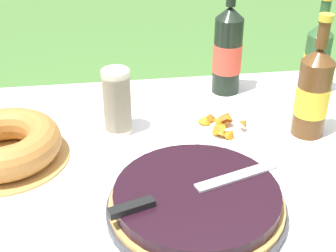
# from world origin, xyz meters

# --- Properties ---
(garden_table) EXTENTS (1.56, 0.91, 0.77)m
(garden_table) POSITION_xyz_m (0.00, 0.00, 0.69)
(garden_table) COLOR brown
(garden_table) RESTS_ON ground_plane
(tablecloth) EXTENTS (1.57, 0.92, 0.10)m
(tablecloth) POSITION_xyz_m (0.00, 0.00, 0.76)
(tablecloth) COLOR white
(tablecloth) RESTS_ON garden_table
(berry_tart) EXTENTS (0.37, 0.37, 0.06)m
(berry_tart) POSITION_xyz_m (0.16, -0.20, 0.80)
(berry_tart) COLOR #38383D
(berry_tart) RESTS_ON tablecloth
(serving_knife) EXTENTS (0.36, 0.14, 0.01)m
(serving_knife) POSITION_xyz_m (0.13, -0.21, 0.84)
(serving_knife) COLOR silver
(serving_knife) RESTS_ON berry_tart
(bundt_cake) EXTENTS (0.30, 0.30, 0.09)m
(bundt_cake) POSITION_xyz_m (-0.25, 0.05, 0.82)
(bundt_cake) COLOR tan
(bundt_cake) RESTS_ON tablecloth
(cup_stack) EXTENTS (0.07, 0.07, 0.18)m
(cup_stack) POSITION_xyz_m (0.02, 0.15, 0.86)
(cup_stack) COLOR beige
(cup_stack) RESTS_ON tablecloth
(cider_bottle_green) EXTENTS (0.08, 0.08, 0.30)m
(cider_bottle_green) POSITION_xyz_m (0.62, 0.30, 0.88)
(cider_bottle_green) COLOR #2D562D
(cider_bottle_green) RESTS_ON tablecloth
(cider_bottle_amber) EXTENTS (0.08, 0.08, 0.32)m
(cider_bottle_amber) POSITION_xyz_m (0.50, 0.07, 0.89)
(cider_bottle_amber) COLOR brown
(cider_bottle_amber) RESTS_ON tablecloth
(juice_bottle_red) EXTENTS (0.09, 0.09, 0.35)m
(juice_bottle_red) POSITION_xyz_m (0.35, 0.35, 0.91)
(juice_bottle_red) COLOR black
(juice_bottle_red) RESTS_ON tablecloth
(snack_plate_right) EXTENTS (0.20, 0.20, 0.06)m
(snack_plate_right) POSITION_xyz_m (0.29, 0.11, 0.79)
(snack_plate_right) COLOR white
(snack_plate_right) RESTS_ON tablecloth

